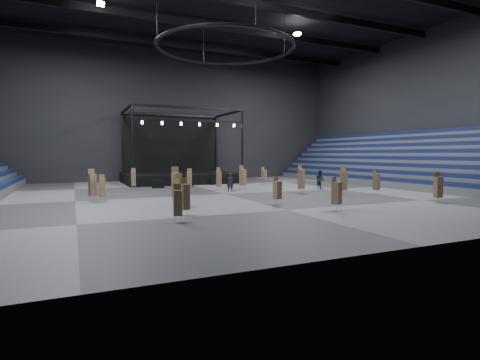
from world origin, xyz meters
name	(u,v)px	position (x,y,z in m)	size (l,w,h in m)	color
floor	(226,194)	(0.00, 0.00, 0.00)	(50.00, 50.00, 0.00)	#57575A
wall_back	(170,116)	(0.00, 21.00, 9.00)	(50.00, 0.20, 18.00)	black
wall_front	(432,12)	(0.00, -21.00, 9.00)	(50.00, 0.20, 18.00)	black
wall_right	(425,108)	(25.00, 0.00, 9.00)	(0.20, 42.00, 18.00)	black
bleachers_right	(410,171)	(22.94, 0.00, 1.73)	(7.20, 40.00, 6.40)	#4B4B4E
stage	(179,171)	(0.00, 16.24, 1.45)	(14.00, 10.00, 9.20)	black
truss_ring	(225,48)	(0.00, 0.00, 13.00)	(12.30, 12.30, 5.15)	black
flight_case_left	(158,184)	(-4.34, 8.60, 0.42)	(1.27, 0.63, 0.84)	black
flight_case_mid	(187,183)	(-1.10, 8.72, 0.41)	(1.24, 0.62, 0.83)	black
flight_case_right	(214,181)	(2.70, 10.43, 0.38)	(1.13, 0.57, 0.76)	black
chair_stack_0	(180,190)	(-6.06, -6.91, 1.24)	(0.63, 0.63, 2.34)	silver
chair_stack_1	(185,196)	(-6.60, -9.96, 1.16)	(0.51, 0.51, 2.23)	silver
chair_stack_2	(178,202)	(-7.57, -11.99, 1.09)	(0.50, 0.50, 2.06)	silver
chair_stack_3	(189,180)	(-2.62, 2.62, 1.19)	(0.59, 0.59, 2.28)	silver
chair_stack_4	(93,184)	(-11.26, -0.59, 1.31)	(0.64, 0.64, 2.51)	silver
chair_stack_5	(438,186)	(12.27, -11.99, 1.22)	(0.61, 0.61, 2.33)	silver
chair_stack_6	(344,180)	(9.40, -4.78, 1.32)	(0.67, 0.67, 2.52)	silver
chair_stack_7	(277,190)	(0.86, -7.85, 1.07)	(0.55, 0.55, 1.98)	silver
chair_stack_8	(301,179)	(6.81, -1.94, 1.33)	(0.63, 0.63, 2.59)	silver
chair_stack_9	(264,175)	(7.90, 7.57, 1.13)	(0.63, 0.63, 2.11)	silver
chair_stack_10	(102,187)	(-10.59, -0.90, 1.10)	(0.45, 0.45, 2.09)	silver
chair_stack_11	(337,193)	(2.87, -11.99, 1.16)	(0.66, 0.66, 2.17)	silver
chair_stack_12	(243,177)	(3.19, 3.28, 1.30)	(0.66, 0.66, 2.46)	silver
chair_stack_13	(133,178)	(-6.96, 8.01, 1.16)	(0.51, 0.51, 2.21)	silver
chair_stack_14	(376,181)	(12.39, -5.62, 1.16)	(0.57, 0.57, 2.19)	silver
chair_stack_15	(219,178)	(0.80, 3.84, 1.17)	(0.43, 0.43, 2.29)	silver
chair_stack_16	(176,185)	(-5.78, -4.75, 1.42)	(0.62, 0.62, 2.72)	silver
man_center	(230,182)	(1.15, 1.75, 0.92)	(0.67, 0.44, 1.83)	black
crew_member	(320,179)	(11.05, 0.99, 0.97)	(0.94, 0.73, 1.93)	black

